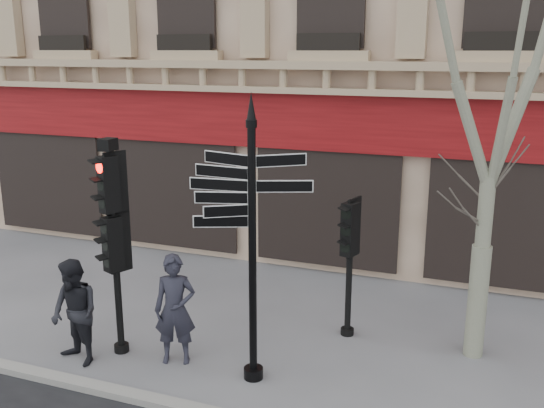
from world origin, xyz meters
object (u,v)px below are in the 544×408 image
Objects in this scene: pedestrian_a at (175,309)px; fingerpost at (252,193)px; traffic_signal_secondary at (350,244)px; traffic_signal_main at (113,221)px; pedestrian_b at (75,313)px; plane_tree at (502,33)px.

fingerpost is at bearing -22.79° from pedestrian_a.
pedestrian_a is (-2.49, -2.00, -0.83)m from traffic_signal_secondary.
traffic_signal_main is at bearing 161.49° from pedestrian_a.
fingerpost is at bearing -101.34° from traffic_signal_secondary.
pedestrian_b is at bearing 179.66° from fingerpost.
fingerpost reaches higher than pedestrian_b.
fingerpost is at bearing -147.90° from plane_tree.
traffic_signal_secondary is at bearing 17.99° from pedestrian_a.
plane_tree is (5.83, 2.07, 3.04)m from traffic_signal_main.
plane_tree reaches higher than traffic_signal_secondary.
fingerpost is 2.52× the size of pedestrian_b.
traffic_signal_main is at bearing 168.50° from fingerpost.
pedestrian_a is at bearing 41.13° from pedestrian_b.
plane_tree is at bearing 20.72° from fingerpost.
fingerpost is 2.57m from pedestrian_a.
traffic_signal_secondary is at bearing 52.08° from pedestrian_b.
traffic_signal_main is 1.98× the size of pedestrian_a.
pedestrian_a is (-4.74, -2.02, -4.48)m from plane_tree.
fingerpost is 0.59× the size of plane_tree.
traffic_signal_secondary is at bearing 51.39° from fingerpost.
traffic_signal_main is at bearing -134.34° from traffic_signal_secondary.
plane_tree reaches higher than traffic_signal_main.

